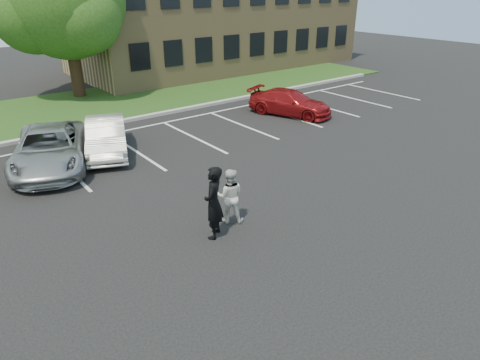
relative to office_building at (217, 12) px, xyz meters
name	(u,v)px	position (x,y,z in m)	size (l,w,h in m)	color
ground_plane	(262,233)	(-14.00, -21.99, -4.16)	(90.00, 90.00, 0.00)	black
curb	(98,126)	(-14.00, -9.99, -4.08)	(40.00, 0.30, 0.15)	#969691
grass_strip	(71,109)	(-14.00, -5.99, -4.12)	(44.00, 8.00, 0.08)	#1B4319
stall_lines	(155,138)	(-12.60, -13.04, -4.15)	(34.00, 5.36, 0.01)	silver
office_building	(217,12)	(0.00, 0.00, 0.00)	(22.40, 10.40, 8.30)	#9B7F55
tree	(66,1)	(-12.56, -3.45, 1.19)	(7.80, 7.20, 8.80)	black
man_black_suit	(214,203)	(-15.12, -21.29, -3.14)	(0.74, 0.49, 2.03)	black
man_white_shirt	(230,196)	(-14.30, -20.91, -3.35)	(0.79, 0.61, 1.62)	silver
car_silver_minivan	(50,148)	(-17.15, -13.64, -3.43)	(2.43, 5.27, 1.47)	#9C9FA4
car_white_sedan	(106,137)	(-14.95, -13.54, -3.46)	(1.48, 4.23, 1.39)	silver
car_red_compact	(290,103)	(-5.31, -14.04, -3.52)	(1.77, 4.37, 1.27)	maroon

